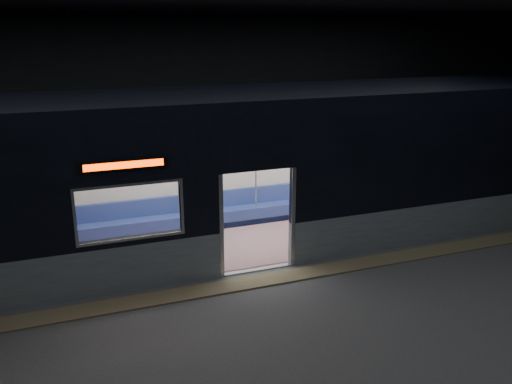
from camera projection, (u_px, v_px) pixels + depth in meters
station_floor at (278, 293)px, 9.82m from camera, size 24.00×14.00×0.01m
station_envelope at (281, 89)px, 8.75m from camera, size 24.00×14.00×5.00m
tactile_strip at (267, 280)px, 10.30m from camera, size 22.80×0.50×0.03m
metro_car at (232, 163)px, 11.55m from camera, size 18.00×3.04×3.35m
passenger at (386, 178)px, 14.32m from camera, size 0.40×0.68×1.37m
handbag at (391, 184)px, 14.16m from camera, size 0.32×0.29×0.14m
transit_map at (326, 156)px, 13.84m from camera, size 0.97×0.03×0.63m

